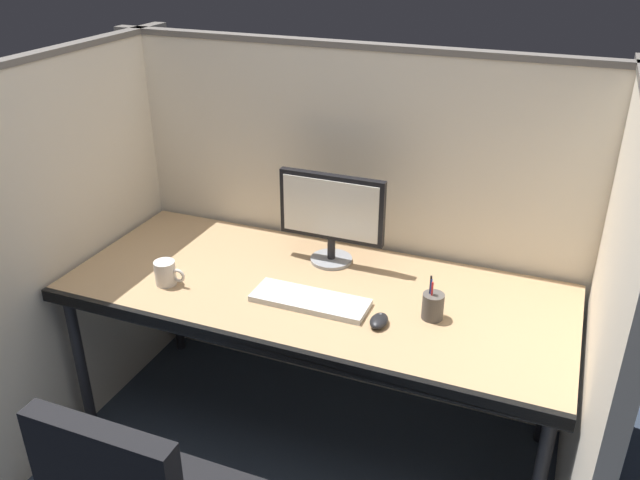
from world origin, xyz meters
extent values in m
cube|color=beige|center=(0.00, 0.74, 0.78)|extent=(2.20, 0.05, 1.55)
cube|color=#605B56|center=(0.00, 0.74, 1.56)|extent=(2.21, 0.06, 0.02)
cube|color=beige|center=(-0.99, 0.20, 0.78)|extent=(0.05, 1.40, 1.55)
cube|color=#605B56|center=(-0.99, 0.20, 1.56)|extent=(0.06, 1.41, 0.02)
cube|color=beige|center=(0.99, 0.20, 0.78)|extent=(0.05, 1.40, 1.55)
cube|color=tan|center=(0.00, 0.30, 0.72)|extent=(1.90, 0.80, 0.04)
cube|color=black|center=(0.00, -0.09, 0.72)|extent=(1.90, 0.02, 0.05)
cylinder|color=black|center=(-0.89, -0.04, 0.35)|extent=(0.04, 0.04, 0.70)
cylinder|color=black|center=(-0.89, 0.64, 0.35)|extent=(0.04, 0.04, 0.70)
cylinder|color=black|center=(0.89, 0.64, 0.35)|extent=(0.04, 0.04, 0.70)
cylinder|color=gray|center=(-0.02, 0.53, 0.75)|extent=(0.17, 0.17, 0.01)
cylinder|color=black|center=(-0.02, 0.53, 0.80)|extent=(0.03, 0.03, 0.09)
cube|color=black|center=(-0.02, 0.53, 0.98)|extent=(0.43, 0.03, 0.27)
cube|color=silver|center=(-0.02, 0.51, 0.98)|extent=(0.39, 0.01, 0.23)
cube|color=silver|center=(0.02, 0.20, 0.75)|extent=(0.43, 0.15, 0.02)
ellipsoid|color=black|center=(0.30, 0.15, 0.76)|extent=(0.06, 0.10, 0.03)
cylinder|color=#59595B|center=(0.30, 0.17, 0.77)|extent=(0.01, 0.01, 0.01)
cylinder|color=silver|center=(-0.54, 0.12, 0.79)|extent=(0.08, 0.08, 0.09)
torus|color=silver|center=(-0.48, 0.12, 0.79)|extent=(0.06, 0.01, 0.06)
cylinder|color=#4C4742|center=(0.46, 0.26, 0.79)|extent=(0.08, 0.08, 0.09)
cylinder|color=red|center=(0.45, 0.26, 0.82)|extent=(0.01, 0.01, 0.14)
cylinder|color=#263FB2|center=(0.44, 0.27, 0.82)|extent=(0.01, 0.01, 0.14)
cylinder|color=black|center=(0.44, 0.27, 0.83)|extent=(0.01, 0.01, 0.15)
camera|label=1|loc=(0.81, -1.67, 2.00)|focal=36.63mm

